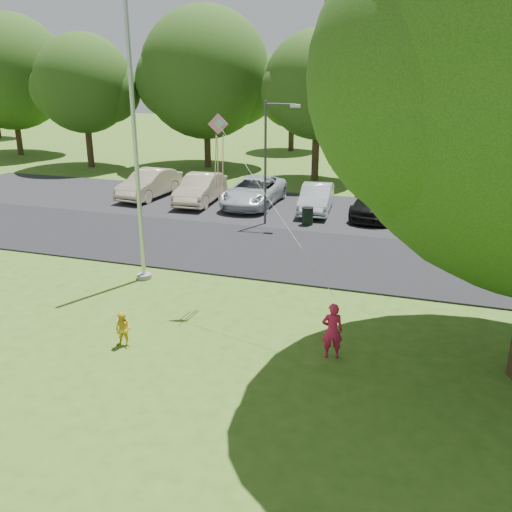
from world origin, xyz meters
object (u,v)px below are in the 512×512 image
(woman, at_px, (332,331))
(flagpole, at_px, (136,155))
(child_yellow, at_px, (123,330))
(street_lamp, at_px, (270,152))
(trash_can, at_px, (307,217))
(kite, at_px, (221,144))

(woman, bearing_deg, flagpole, -42.88)
(child_yellow, bearing_deg, street_lamp, 83.29)
(woman, bearing_deg, child_yellow, -5.46)
(trash_can, distance_m, child_yellow, 12.61)
(flagpole, xyz_separation_m, child_yellow, (1.85, -4.46, -3.70))
(flagpole, height_order, child_yellow, flagpole)
(kite, bearing_deg, flagpole, 141.82)
(trash_can, bearing_deg, kite, -92.82)
(flagpole, bearing_deg, woman, -25.43)
(woman, distance_m, kite, 5.97)
(flagpole, distance_m, child_yellow, 6.08)
(street_lamp, bearing_deg, trash_can, 9.49)
(street_lamp, relative_size, woman, 3.72)
(street_lamp, distance_m, woman, 12.28)
(trash_can, relative_size, kite, 0.20)
(trash_can, bearing_deg, flagpole, -115.31)
(flagpole, relative_size, trash_can, 11.97)
(trash_can, height_order, child_yellow, child_yellow)
(trash_can, distance_m, woman, 11.82)
(kite, bearing_deg, trash_can, 67.77)
(woman, bearing_deg, trash_can, -91.37)
(trash_can, xyz_separation_m, child_yellow, (-1.93, -12.46, 0.05))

